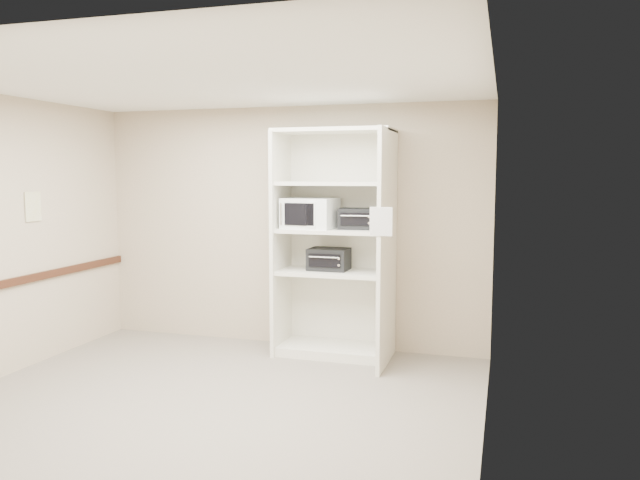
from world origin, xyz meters
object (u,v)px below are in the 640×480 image
(toaster_oven_lower, at_px, (329,259))
(toaster_oven_upper, at_px, (358,219))
(microwave, at_px, (310,213))
(shelving_unit, at_px, (339,251))

(toaster_oven_lower, bearing_deg, toaster_oven_upper, 0.67)
(microwave, distance_m, toaster_oven_lower, 0.53)
(toaster_oven_upper, height_order, toaster_oven_lower, toaster_oven_upper)
(shelving_unit, relative_size, microwave, 4.48)
(toaster_oven_upper, distance_m, toaster_oven_lower, 0.54)
(toaster_oven_upper, bearing_deg, toaster_oven_lower, 175.99)
(microwave, bearing_deg, toaster_oven_lower, 22.69)
(shelving_unit, distance_m, toaster_oven_lower, 0.15)
(toaster_oven_upper, xyz_separation_m, toaster_oven_lower, (-0.32, 0.00, -0.44))
(shelving_unit, height_order, toaster_oven_lower, shelving_unit)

